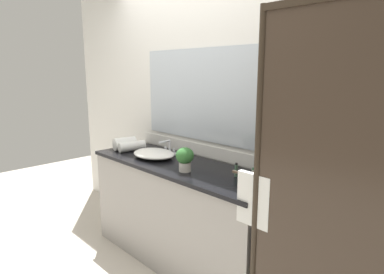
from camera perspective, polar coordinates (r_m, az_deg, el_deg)
ground_plane at (r=3.11m, az=-2.08°, el=-20.85°), size 8.00×8.00×0.00m
wall_back_with_mirror at (r=2.89m, az=2.77°, el=4.34°), size 4.40×0.06×2.60m
vanity_cabinet at (r=2.90m, az=-2.00°, el=-13.22°), size 1.80×0.58×0.90m
shower_enclosure at (r=1.83m, az=21.36°, el=-9.69°), size 1.20×0.59×2.00m
sink_basin at (r=2.94m, az=-6.72°, el=-2.91°), size 0.42×0.33×0.07m
faucet at (r=3.05m, az=-4.10°, el=-2.14°), size 0.17×0.15×0.14m
potted_plant at (r=2.50m, az=-1.26°, el=-3.66°), size 0.14×0.14×0.19m
amenity_bottle_lotion at (r=2.42m, az=7.76°, el=-5.77°), size 0.02×0.02×0.10m
amenity_bottle_shampoo at (r=2.38m, az=10.80°, el=-6.37°), size 0.03×0.03×0.08m
rolled_towel_near_edge at (r=3.29m, az=-11.74°, el=-1.12°), size 0.16×0.23×0.12m
rolled_towel_middle at (r=3.20m, az=-10.50°, el=-1.62°), size 0.15×0.27×0.09m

